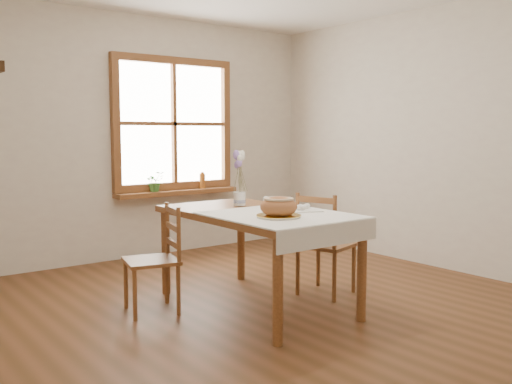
% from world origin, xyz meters
% --- Properties ---
extents(ground, '(5.00, 5.00, 0.00)m').
position_xyz_m(ground, '(0.00, 0.00, 0.00)').
color(ground, brown).
rests_on(ground, ground).
extents(room_walls, '(4.60, 5.10, 2.65)m').
position_xyz_m(room_walls, '(0.00, 0.00, 1.71)').
color(room_walls, beige).
rests_on(room_walls, ground).
extents(window, '(1.46, 0.08, 1.46)m').
position_xyz_m(window, '(0.50, 2.47, 1.45)').
color(window, brown).
rests_on(window, ground).
extents(window_sill, '(1.46, 0.20, 0.05)m').
position_xyz_m(window_sill, '(0.50, 2.40, 0.69)').
color(window_sill, brown).
rests_on(window_sill, ground).
extents(dining_table, '(0.90, 1.60, 0.75)m').
position_xyz_m(dining_table, '(0.00, 0.30, 0.66)').
color(dining_table, brown).
rests_on(dining_table, ground).
extents(table_linen, '(0.91, 0.99, 0.01)m').
position_xyz_m(table_linen, '(0.00, -0.00, 0.76)').
color(table_linen, white).
rests_on(table_linen, dining_table).
extents(chair_left, '(0.47, 0.46, 0.81)m').
position_xyz_m(chair_left, '(-0.71, 0.67, 0.41)').
color(chair_left, brown).
rests_on(chair_left, ground).
extents(chair_right, '(0.52, 0.51, 0.86)m').
position_xyz_m(chair_right, '(0.68, 0.22, 0.43)').
color(chair_right, brown).
rests_on(chair_right, ground).
extents(bread_plate, '(0.38, 0.38, 0.02)m').
position_xyz_m(bread_plate, '(-0.10, -0.10, 0.77)').
color(bread_plate, silver).
rests_on(bread_plate, table_linen).
extents(bread_loaf, '(0.26, 0.26, 0.15)m').
position_xyz_m(bread_loaf, '(-0.10, -0.10, 0.85)').
color(bread_loaf, '#AB683C').
rests_on(bread_loaf, bread_plate).
extents(egg_napkin, '(0.30, 0.28, 0.01)m').
position_xyz_m(egg_napkin, '(0.25, 0.04, 0.77)').
color(egg_napkin, white).
rests_on(egg_napkin, table_linen).
extents(eggs, '(0.24, 0.22, 0.04)m').
position_xyz_m(eggs, '(0.25, 0.04, 0.79)').
color(eggs, white).
rests_on(eggs, egg_napkin).
extents(salt_shaker, '(0.06, 0.06, 0.10)m').
position_xyz_m(salt_shaker, '(0.11, 0.31, 0.81)').
color(salt_shaker, silver).
rests_on(salt_shaker, table_linen).
extents(pepper_shaker, '(0.06, 0.06, 0.09)m').
position_xyz_m(pepper_shaker, '(0.19, 0.33, 0.81)').
color(pepper_shaker, silver).
rests_on(pepper_shaker, table_linen).
extents(flower_vase, '(0.13, 0.13, 0.11)m').
position_xyz_m(flower_vase, '(0.07, 0.62, 0.81)').
color(flower_vase, silver).
rests_on(flower_vase, dining_table).
extents(lavender_bouquet, '(0.18, 0.18, 0.33)m').
position_xyz_m(lavender_bouquet, '(0.07, 0.62, 1.03)').
color(lavender_bouquet, '#7D5EA7').
rests_on(lavender_bouquet, flower_vase).
extents(potted_plant, '(0.21, 0.23, 0.17)m').
position_xyz_m(potted_plant, '(0.22, 2.40, 0.80)').
color(potted_plant, '#356D2B').
rests_on(potted_plant, window_sill).
extents(amber_bottle, '(0.07, 0.07, 0.19)m').
position_xyz_m(amber_bottle, '(0.82, 2.40, 0.81)').
color(amber_bottle, '#A85C1F').
rests_on(amber_bottle, window_sill).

